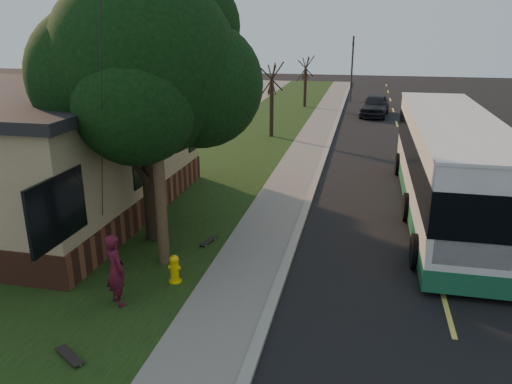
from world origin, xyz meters
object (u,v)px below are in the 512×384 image
at_px(skateboarder, 115,270).
at_px(distant_car, 375,105).
at_px(traffic_signal, 352,65).
at_px(transit_bus, 449,163).
at_px(bare_tree_far, 305,82).
at_px(bare_tree_near, 272,101).
at_px(leafy_tree, 147,67).
at_px(utility_pole, 154,95).
at_px(fire_hydrant, 175,269).
at_px(skateboard_spare, 70,356).
at_px(dumpster, 116,157).
at_px(skateboard_main, 208,241).

bearing_deg(skateboarder, distant_car, -66.06).
height_order(traffic_signal, transit_bus, traffic_signal).
xyz_separation_m(bare_tree_far, transit_bus, (7.76, -23.13, -0.19)).
bearing_deg(bare_tree_near, transit_bus, -53.42).
bearing_deg(leafy_tree, bare_tree_far, 87.55).
xyz_separation_m(utility_pole, traffic_signal, (3.81, 33.01, -1.47)).
bearing_deg(fire_hydrant, bare_tree_far, 90.76).
height_order(traffic_signal, skateboard_spare, traffic_signal).
distance_m(utility_pole, bare_tree_near, 17.19).
xyz_separation_m(utility_pole, distant_car, (5.81, 26.00, -3.85)).
bearing_deg(bare_tree_near, fire_hydrant, -87.14).
xyz_separation_m(utility_pole, skateboarder, (-0.22, -2.26, -3.69)).
bearing_deg(transit_bus, skateboard_spare, -128.89).
xyz_separation_m(utility_pole, dumpster, (-5.51, 8.01, -3.86)).
bearing_deg(skateboarder, skateboard_main, -69.19).
height_order(bare_tree_far, dumpster, bare_tree_far).
xyz_separation_m(leafy_tree, skateboard_spare, (0.68, -6.01, -5.04)).
xyz_separation_m(traffic_signal, skateboarder, (-4.02, -35.27, -2.22)).
bearing_deg(skateboard_main, distant_car, 78.44).
bearing_deg(skateboard_spare, dumpster, 113.27).
bearing_deg(traffic_signal, distant_car, -74.01).
bearing_deg(leafy_tree, skateboard_main, -5.36).
xyz_separation_m(traffic_signal, skateboard_spare, (-4.00, -37.36, -3.04)).
xyz_separation_m(traffic_signal, distant_car, (2.01, -7.01, -2.38)).
distance_m(leafy_tree, skateboard_spare, 7.87).
distance_m(fire_hydrant, skateboard_main, 2.51).
relative_size(fire_hydrant, skateboarder, 0.42).
distance_m(traffic_signal, skateboard_main, 31.80).
distance_m(skateboard_spare, distant_car, 30.95).
bearing_deg(skateboarder, bare_tree_far, -54.97).
height_order(skateboard_spare, distant_car, distant_car).
bearing_deg(distant_car, bare_tree_near, -117.45).
bearing_deg(bare_tree_far, traffic_signal, 48.81).
relative_size(utility_pole, skateboard_main, 11.52).
relative_size(utility_pole, skateboarder, 5.19).
height_order(fire_hydrant, distant_car, distant_car).
distance_m(bare_tree_near, bare_tree_far, 12.01).
height_order(fire_hydrant, skateboard_main, fire_hydrant).
distance_m(leafy_tree, skateboard_main, 5.31).
xyz_separation_m(fire_hydrant, skateboard_main, (0.10, 2.49, -0.31)).
bearing_deg(distant_car, skateboarder, -95.74).
relative_size(transit_bus, skateboarder, 7.21).
height_order(leafy_tree, dumpster, leafy_tree).
relative_size(bare_tree_far, skateboarder, 2.31).
xyz_separation_m(bare_tree_near, skateboard_spare, (0.00, -21.36, -2.02)).
height_order(leafy_tree, skateboard_main, leafy_tree).
xyz_separation_m(leafy_tree, skateboarder, (0.65, -3.91, -4.22)).
distance_m(skateboarder, distant_car, 28.89).
distance_m(skateboard_spare, dumpster, 13.47).
distance_m(leafy_tree, transit_bus, 10.43).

